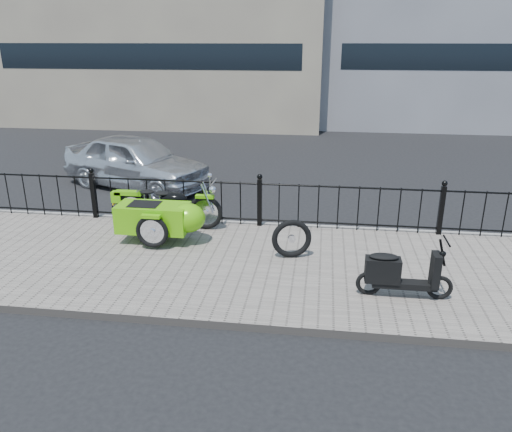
# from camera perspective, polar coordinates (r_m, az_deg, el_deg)

# --- Properties ---
(ground) EXTENTS (120.00, 120.00, 0.00)m
(ground) POSITION_cam_1_polar(r_m,az_deg,el_deg) (8.99, -0.66, -4.68)
(ground) COLOR black
(ground) RESTS_ON ground
(sidewalk) EXTENTS (30.00, 3.80, 0.12)m
(sidewalk) POSITION_cam_1_polar(r_m,az_deg,el_deg) (8.52, -1.16, -5.69)
(sidewalk) COLOR #6E665D
(sidewalk) RESTS_ON ground
(curb) EXTENTS (30.00, 0.10, 0.12)m
(curb) POSITION_cam_1_polar(r_m,az_deg,el_deg) (10.29, 0.51, -1.09)
(curb) COLOR gray
(curb) RESTS_ON ground
(iron_fence) EXTENTS (14.11, 0.11, 1.08)m
(iron_fence) POSITION_cam_1_polar(r_m,az_deg,el_deg) (9.98, 0.42, 1.45)
(iron_fence) COLOR black
(iron_fence) RESTS_ON sidewalk
(motorcycle_sidecar) EXTENTS (2.28, 1.48, 0.98)m
(motorcycle_sidecar) POSITION_cam_1_polar(r_m,az_deg,el_deg) (9.44, -10.36, 0.09)
(motorcycle_sidecar) COLOR black
(motorcycle_sidecar) RESTS_ON sidewalk
(scooter) EXTENTS (1.39, 0.40, 0.94)m
(scooter) POSITION_cam_1_polar(r_m,az_deg,el_deg) (7.57, 15.94, -6.37)
(scooter) COLOR black
(scooter) RESTS_ON sidewalk
(spare_tire) EXTENTS (0.70, 0.25, 0.69)m
(spare_tire) POSITION_cam_1_polar(r_m,az_deg,el_deg) (8.57, 4.09, -2.61)
(spare_tire) COLOR black
(spare_tire) RESTS_ON sidewalk
(sedan_car) EXTENTS (4.37, 3.02, 1.38)m
(sedan_car) POSITION_cam_1_polar(r_m,az_deg,el_deg) (13.34, -13.56, 6.07)
(sedan_car) COLOR silver
(sedan_car) RESTS_ON ground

